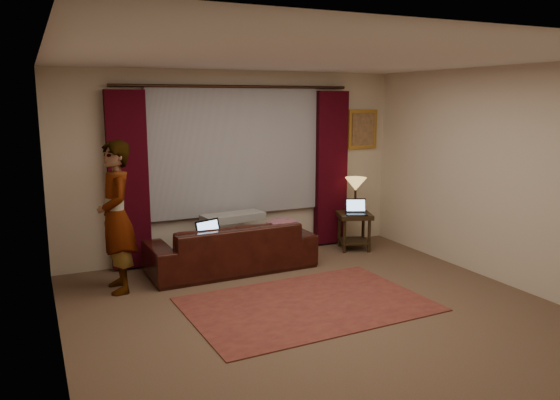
{
  "coord_description": "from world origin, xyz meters",
  "views": [
    {
      "loc": [
        -2.64,
        -4.73,
        2.21
      ],
      "look_at": [
        0.1,
        1.2,
        1.0
      ],
      "focal_mm": 35.0,
      "sensor_mm": 36.0,
      "label": 1
    }
  ],
  "objects_px": {
    "sofa": "(231,238)",
    "end_table": "(354,231)",
    "laptop_table": "(357,207)",
    "person": "(116,217)",
    "laptop_sofa": "(215,232)",
    "tiffany_lamp": "(355,195)"
  },
  "relations": [
    {
      "from": "sofa",
      "to": "laptop_sofa",
      "type": "bearing_deg",
      "value": 24.39
    },
    {
      "from": "sofa",
      "to": "laptop_table",
      "type": "height_order",
      "value": "sofa"
    },
    {
      "from": "laptop_sofa",
      "to": "end_table",
      "type": "distance_m",
      "value": 2.3
    },
    {
      "from": "sofa",
      "to": "end_table",
      "type": "xyz_separation_m",
      "value": [
        2.0,
        0.17,
        -0.16
      ]
    },
    {
      "from": "person",
      "to": "laptop_sofa",
      "type": "bearing_deg",
      "value": 90.52
    },
    {
      "from": "sofa",
      "to": "laptop_sofa",
      "type": "relative_size",
      "value": 5.47
    },
    {
      "from": "tiffany_lamp",
      "to": "person",
      "type": "xyz_separation_m",
      "value": [
        -3.53,
        -0.48,
        0.07
      ]
    },
    {
      "from": "tiffany_lamp",
      "to": "person",
      "type": "bearing_deg",
      "value": -172.31
    },
    {
      "from": "sofa",
      "to": "laptop_table",
      "type": "bearing_deg",
      "value": -179.43
    },
    {
      "from": "laptop_sofa",
      "to": "laptop_table",
      "type": "bearing_deg",
      "value": -14.97
    },
    {
      "from": "end_table",
      "to": "laptop_table",
      "type": "relative_size",
      "value": 1.66
    },
    {
      "from": "end_table",
      "to": "tiffany_lamp",
      "type": "bearing_deg",
      "value": 54.25
    },
    {
      "from": "sofa",
      "to": "person",
      "type": "height_order",
      "value": "person"
    },
    {
      "from": "sofa",
      "to": "laptop_table",
      "type": "relative_size",
      "value": 6.49
    },
    {
      "from": "end_table",
      "to": "laptop_table",
      "type": "height_order",
      "value": "laptop_table"
    },
    {
      "from": "laptop_table",
      "to": "end_table",
      "type": "bearing_deg",
      "value": 97.61
    },
    {
      "from": "laptop_sofa",
      "to": "person",
      "type": "xyz_separation_m",
      "value": [
        -1.19,
        -0.06,
        0.31
      ]
    },
    {
      "from": "laptop_sofa",
      "to": "person",
      "type": "distance_m",
      "value": 1.23
    },
    {
      "from": "laptop_sofa",
      "to": "person",
      "type": "height_order",
      "value": "person"
    },
    {
      "from": "laptop_sofa",
      "to": "laptop_table",
      "type": "height_order",
      "value": "laptop_table"
    },
    {
      "from": "end_table",
      "to": "laptop_table",
      "type": "distance_m",
      "value": 0.4
    },
    {
      "from": "sofa",
      "to": "end_table",
      "type": "relative_size",
      "value": 3.92
    }
  ]
}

